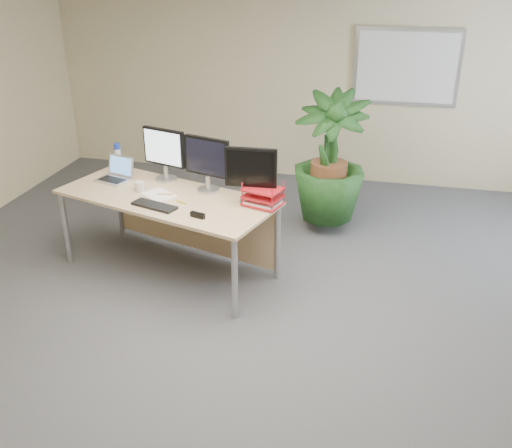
% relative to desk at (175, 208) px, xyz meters
% --- Properties ---
extents(floor, '(8.00, 8.00, 0.00)m').
position_rel_desk_xyz_m(floor, '(0.88, -1.19, -0.62)').
color(floor, '#48494D').
rests_on(floor, ground).
extents(back_wall, '(7.00, 0.04, 2.70)m').
position_rel_desk_xyz_m(back_wall, '(0.88, 2.81, 0.73)').
color(back_wall, beige).
rests_on(back_wall, floor).
extents(whiteboard, '(1.30, 0.04, 0.95)m').
position_rel_desk_xyz_m(whiteboard, '(2.08, 2.77, 0.93)').
color(whiteboard, silver).
rests_on(whiteboard, back_wall).
extents(desk, '(2.22, 1.42, 0.79)m').
position_rel_desk_xyz_m(desk, '(0.00, 0.00, 0.00)').
color(desk, tan).
rests_on(desk, floor).
extents(floor_plant, '(0.92, 0.92, 1.50)m').
position_rel_desk_xyz_m(floor_plant, '(1.34, 1.16, 0.13)').
color(floor_plant, '#173613').
rests_on(floor_plant, floor).
extents(monitor_left, '(0.46, 0.21, 0.52)m').
position_rel_desk_xyz_m(monitor_left, '(-0.18, 0.28, 0.47)').
color(monitor_left, '#ACACB1').
rests_on(monitor_left, desk).
extents(monitor_right, '(0.46, 0.21, 0.52)m').
position_rel_desk_xyz_m(monitor_right, '(0.31, 0.10, 0.47)').
color(monitor_right, '#ACACB1').
rests_on(monitor_right, desk).
extents(monitor_dark, '(0.46, 0.21, 0.52)m').
position_rel_desk_xyz_m(monitor_dark, '(0.77, -0.09, 0.46)').
color(monitor_dark, '#ACACB1').
rests_on(monitor_dark, desk).
extents(laptop, '(0.38, 0.35, 0.22)m').
position_rel_desk_xyz_m(laptop, '(-0.67, 0.19, 0.23)').
color(laptop, '#B7B8BC').
rests_on(laptop, desk).
extents(keyboard, '(0.45, 0.26, 0.02)m').
position_rel_desk_xyz_m(keyboard, '(-0.04, -0.37, 0.18)').
color(keyboard, black).
rests_on(keyboard, desk).
extents(coffee_mug, '(0.12, 0.08, 0.09)m').
position_rel_desk_xyz_m(coffee_mug, '(-0.31, -0.06, 0.22)').
color(coffee_mug, silver).
rests_on(coffee_mug, desk).
extents(spiral_notebook, '(0.37, 0.36, 0.01)m').
position_rel_desk_xyz_m(spiral_notebook, '(-0.10, -0.13, 0.17)').
color(spiral_notebook, white).
rests_on(spiral_notebook, desk).
extents(orange_pen, '(0.15, 0.04, 0.01)m').
position_rel_desk_xyz_m(orange_pen, '(-0.04, -0.11, 0.19)').
color(orange_pen, orange).
rests_on(orange_pen, spiral_notebook).
extents(yellow_highlighter, '(0.11, 0.05, 0.01)m').
position_rel_desk_xyz_m(yellow_highlighter, '(0.16, -0.23, 0.18)').
color(yellow_highlighter, yellow).
rests_on(yellow_highlighter, desk).
extents(water_bottle, '(0.07, 0.07, 0.27)m').
position_rel_desk_xyz_m(water_bottle, '(-0.79, 0.49, 0.30)').
color(water_bottle, silver).
rests_on(water_bottle, desk).
extents(letter_tray, '(0.39, 0.33, 0.15)m').
position_rel_desk_xyz_m(letter_tray, '(0.89, -0.12, 0.24)').
color(letter_tray, '#B0151E').
rests_on(letter_tray, desk).
extents(stapler, '(0.14, 0.07, 0.05)m').
position_rel_desk_xyz_m(stapler, '(0.41, -0.50, 0.19)').
color(stapler, black).
rests_on(stapler, desk).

